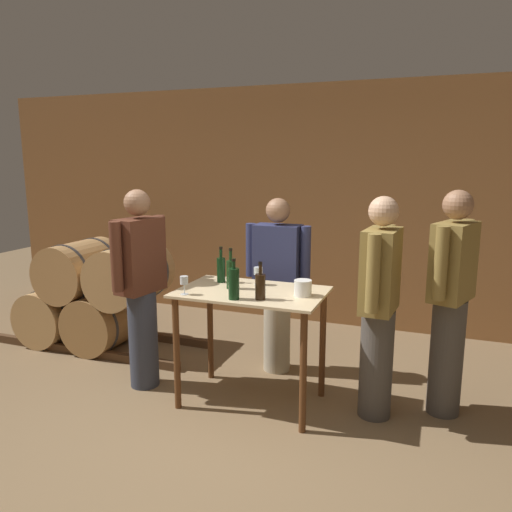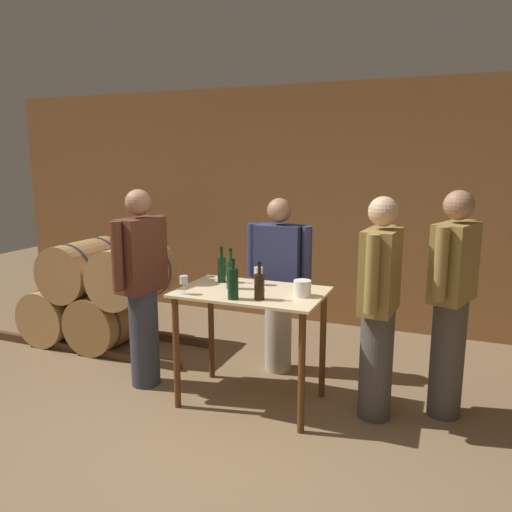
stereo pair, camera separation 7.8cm
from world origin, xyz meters
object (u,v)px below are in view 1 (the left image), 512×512
(wine_bottle_center, at_px, (234,283))
(ice_bucket, at_px, (303,288))
(wine_bottle_far_left, at_px, (221,269))
(person_visitor_bearded, at_px, (141,285))
(person_visitor_with_scarf, at_px, (451,299))
(wine_bottle_left, at_px, (231,273))
(wine_bottle_right, at_px, (260,286))
(wine_glass_near_center, at_px, (258,272))
(person_host, at_px, (277,282))
(person_visitor_near_door, at_px, (379,304))
(wine_glass_near_left, at_px, (184,281))

(wine_bottle_center, bearing_deg, ice_bucket, 30.65)
(wine_bottle_far_left, bearing_deg, wine_bottle_center, -55.33)
(person_visitor_bearded, bearing_deg, person_visitor_with_scarf, 9.41)
(wine_bottle_left, height_order, wine_bottle_right, wine_bottle_left)
(wine_glass_near_center, relative_size, person_visitor_bearded, 0.09)
(wine_bottle_right, height_order, person_visitor_bearded, person_visitor_bearded)
(ice_bucket, bearing_deg, person_visitor_bearded, -178.37)
(wine_bottle_center, xyz_separation_m, person_visitor_with_scarf, (1.45, 0.61, -0.14))
(wine_bottle_right, relative_size, person_visitor_with_scarf, 0.16)
(wine_bottle_center, height_order, wine_bottle_right, wine_bottle_center)
(wine_glass_near_center, relative_size, ice_bucket, 1.11)
(wine_bottle_left, xyz_separation_m, person_visitor_with_scarf, (1.59, 0.35, -0.14))
(person_host, bearing_deg, person_visitor_bearded, -143.69)
(wine_bottle_left, bearing_deg, ice_bucket, -0.80)
(wine_bottle_center, relative_size, person_visitor_with_scarf, 0.18)
(person_host, height_order, person_visitor_bearded, person_visitor_bearded)
(wine_bottle_right, bearing_deg, wine_bottle_center, -161.14)
(person_visitor_with_scarf, distance_m, person_visitor_bearded, 2.40)
(wine_bottle_left, height_order, person_visitor_with_scarf, person_visitor_with_scarf)
(wine_bottle_far_left, height_order, wine_glass_near_center, wine_bottle_far_left)
(ice_bucket, xyz_separation_m, person_host, (-0.41, 0.66, -0.14))
(person_visitor_with_scarf, relative_size, person_visitor_near_door, 1.02)
(wine_bottle_right, distance_m, wine_glass_near_left, 0.57)
(wine_bottle_far_left, bearing_deg, ice_bucket, -12.83)
(wine_bottle_left, distance_m, person_visitor_bearded, 0.80)
(wine_bottle_center, relative_size, wine_glass_near_center, 2.08)
(ice_bucket, height_order, person_visitor_near_door, person_visitor_near_door)
(wine_bottle_right, height_order, ice_bucket, wine_bottle_right)
(wine_bottle_left, relative_size, ice_bucket, 2.46)
(wine_bottle_far_left, relative_size, person_host, 0.19)
(wine_bottle_right, bearing_deg, person_visitor_bearded, 171.79)
(wine_bottle_left, relative_size, person_visitor_near_door, 0.19)
(wine_bottle_left, relative_size, wine_glass_near_left, 2.29)
(wine_bottle_center, height_order, wine_glass_near_center, wine_bottle_center)
(person_host, bearing_deg, wine_glass_near_center, -91.02)
(wine_bottle_far_left, height_order, ice_bucket, wine_bottle_far_left)
(ice_bucket, xyz_separation_m, person_visitor_with_scarf, (1.01, 0.35, -0.08))
(wine_bottle_right, relative_size, person_visitor_near_door, 0.17)
(wine_glass_near_left, bearing_deg, wine_bottle_left, 47.81)
(wine_bottle_far_left, bearing_deg, wine_glass_near_left, -102.76)
(wine_glass_near_center, xyz_separation_m, person_visitor_with_scarf, (1.43, 0.16, -0.13))
(person_visitor_bearded, bearing_deg, wine_bottle_right, -8.21)
(person_host, distance_m, person_visitor_bearded, 1.18)
(ice_bucket, bearing_deg, wine_bottle_center, -149.35)
(wine_bottle_center, distance_m, person_visitor_with_scarf, 1.58)
(ice_bucket, bearing_deg, wine_glass_near_left, -161.88)
(wine_bottle_far_left, distance_m, wine_bottle_left, 0.22)
(ice_bucket, relative_size, person_visitor_near_door, 0.08)
(wine_glass_near_left, height_order, person_host, person_host)
(wine_glass_near_center, relative_size, person_visitor_with_scarf, 0.08)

